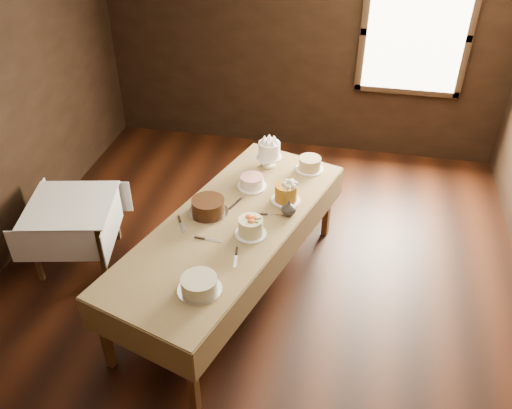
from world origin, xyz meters
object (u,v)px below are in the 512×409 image
object	(u,v)px
display_table	(231,228)
cake_flowers	(251,227)
flower_vase	(289,208)
cake_chocolate	(208,207)
cake_caramel	(286,193)
cake_lattice	(252,182)
cake_server_e	(182,227)
cake_meringue	(269,155)
cake_server_a	(214,240)
side_table	(71,210)
cake_speckled	(310,164)
cake_server_b	(235,261)
cake_cream	(199,285)
cake_server_c	(239,200)
cake_server_d	(276,215)

from	to	relation	value
display_table	cake_flowers	bearing A→B (deg)	-30.60
flower_vase	cake_flowers	bearing A→B (deg)	-127.82
cake_chocolate	cake_caramel	bearing A→B (deg)	26.80
cake_lattice	cake_server_e	bearing A→B (deg)	-121.67
cake_meringue	cake_server_e	world-z (taller)	cake_meringue
cake_chocolate	cake_server_a	world-z (taller)	cake_chocolate
side_table	cake_chocolate	distance (m)	1.41
cake_speckled	cake_server_b	distance (m)	1.52
cake_lattice	flower_vase	size ratio (longest dim) A/B	2.13
cake_speckled	cake_cream	xyz separation A→B (m)	(-0.58, -1.83, -0.01)
cake_speckled	cake_lattice	size ratio (longest dim) A/B	1.05
cake_lattice	cake_server_c	bearing A→B (deg)	-105.10
cake_flowers	cake_server_e	world-z (taller)	cake_flowers
cake_speckled	cake_server_c	world-z (taller)	cake_speckled
cake_server_b	cake_server_c	bearing A→B (deg)	-177.93
side_table	cake_caramel	xyz separation A→B (m)	(2.02, 0.28, 0.30)
cake_speckled	display_table	bearing A→B (deg)	-119.28
cake_server_a	cake_server_d	xyz separation A→B (m)	(0.44, 0.45, 0.00)
side_table	cake_cream	size ratio (longest dim) A/B	2.87
cake_lattice	display_table	bearing A→B (deg)	-96.41
side_table	cake_flowers	bearing A→B (deg)	-8.36
flower_vase	cake_server_c	bearing A→B (deg)	166.44
cake_flowers	cake_server_d	bearing A→B (deg)	61.83
cake_meringue	cake_chocolate	size ratio (longest dim) A/B	0.73
cake_server_c	cake_server_d	world-z (taller)	same
cake_caramel	cake_cream	bearing A→B (deg)	-109.20
cake_lattice	cake_cream	bearing A→B (deg)	-93.61
cake_server_b	flower_vase	distance (m)	0.77
display_table	cake_speckled	distance (m)	1.15
cake_cream	side_table	bearing A→B (deg)	148.16
cake_server_a	cake_server_b	bearing A→B (deg)	-40.15
display_table	cake_server_c	world-z (taller)	cake_server_c
cake_chocolate	cake_server_a	distance (m)	0.40
cake_lattice	cake_cream	xyz separation A→B (m)	(-0.09, -1.41, 0.01)
display_table	cake_server_c	distance (m)	0.34
cake_server_a	flower_vase	bearing A→B (deg)	43.61
cake_server_a	cake_server_e	xyz separation A→B (m)	(-0.31, 0.11, 0.00)
cake_meringue	cake_server_c	bearing A→B (deg)	-103.14
cake_cream	cake_server_b	xyz separation A→B (m)	(0.18, 0.36, -0.05)
cake_meringue	cake_flowers	world-z (taller)	cake_meringue
cake_server_d	cake_server_e	xyz separation A→B (m)	(-0.75, -0.34, 0.00)
cake_server_b	cake_server_e	xyz separation A→B (m)	(-0.54, 0.32, 0.00)
cake_chocolate	cake_flowers	size ratio (longest dim) A/B	1.40
cake_meringue	cake_server_a	xyz separation A→B (m)	(-0.23, -1.25, -0.12)
display_table	cake_server_b	xyz separation A→B (m)	(0.16, -0.48, 0.06)
cake_speckled	cake_server_b	xyz separation A→B (m)	(-0.40, -1.47, -0.06)
cake_chocolate	cake_server_e	distance (m)	0.31
cake_cream	cake_server_c	size ratio (longest dim) A/B	1.38
cake_caramel	cake_server_a	world-z (taller)	cake_caramel
cake_server_b	display_table	bearing A→B (deg)	-170.61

